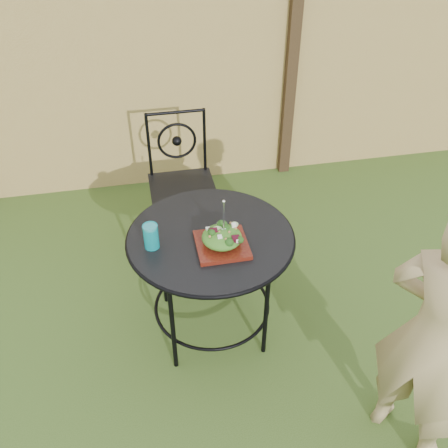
# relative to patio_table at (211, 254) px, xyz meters

# --- Properties ---
(ground) EXTENTS (60.00, 60.00, 0.00)m
(ground) POSITION_rel_patio_table_xyz_m (-0.33, -0.45, -0.59)
(ground) COLOR #294416
(ground) RESTS_ON ground
(fence) EXTENTS (8.00, 0.12, 1.90)m
(fence) POSITION_rel_patio_table_xyz_m (-0.33, 1.74, 0.36)
(fence) COLOR tan
(fence) RESTS_ON ground
(patio_table) EXTENTS (0.92, 0.92, 0.72)m
(patio_table) POSITION_rel_patio_table_xyz_m (0.00, 0.00, 0.00)
(patio_table) COLOR black
(patio_table) RESTS_ON ground
(patio_chair) EXTENTS (0.46, 0.46, 0.95)m
(patio_chair) POSITION_rel_patio_table_xyz_m (-0.05, 0.95, -0.08)
(patio_chair) COLOR black
(patio_chair) RESTS_ON ground
(diner) EXTENTS (0.57, 0.63, 1.45)m
(diner) POSITION_rel_patio_table_xyz_m (0.82, -0.90, 0.14)
(diner) COLOR tan
(diner) RESTS_ON ground
(salad_plate) EXTENTS (0.27, 0.27, 0.02)m
(salad_plate) POSITION_rel_patio_table_xyz_m (0.04, -0.11, 0.15)
(salad_plate) COLOR #410909
(salad_plate) RESTS_ON patio_table
(salad) EXTENTS (0.21, 0.21, 0.08)m
(salad) POSITION_rel_patio_table_xyz_m (0.04, -0.11, 0.20)
(salad) COLOR #235614
(salad) RESTS_ON salad_plate
(fork) EXTENTS (0.01, 0.01, 0.18)m
(fork) POSITION_rel_patio_table_xyz_m (0.05, -0.11, 0.33)
(fork) COLOR silver
(fork) RESTS_ON salad
(drinking_glass) EXTENTS (0.08, 0.08, 0.14)m
(drinking_glass) POSITION_rel_patio_table_xyz_m (-0.32, -0.03, 0.21)
(drinking_glass) COLOR #0C8E96
(drinking_glass) RESTS_ON patio_table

